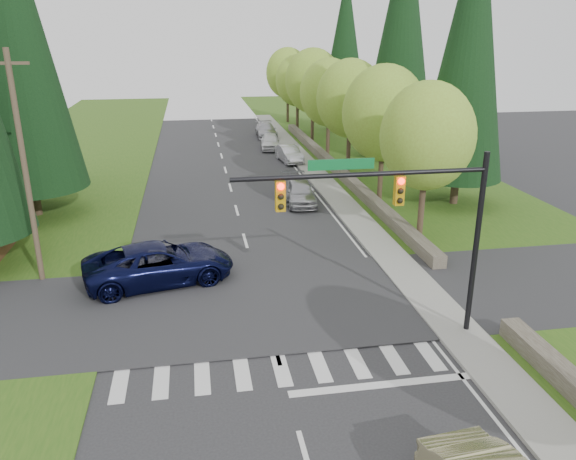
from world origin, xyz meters
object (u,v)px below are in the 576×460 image
object	(u,v)px
suv_navy	(159,263)
parked_car_c	(289,154)
parked_car_a	(300,193)
parked_car_b	(297,188)
parked_car_d	(270,141)
parked_car_e	(266,130)

from	to	relation	value
suv_navy	parked_car_c	distance (m)	25.14
parked_car_a	parked_car_b	world-z (taller)	parked_car_a
parked_car_a	parked_car_b	distance (m)	1.38
parked_car_a	parked_car_c	size ratio (longest dim) A/B	1.05
parked_car_b	parked_car_d	bearing A→B (deg)	91.64
parked_car_d	parked_car_a	bearing A→B (deg)	-85.15
suv_navy	parked_car_b	size ratio (longest dim) A/B	1.37
parked_car_c	parked_car_e	xyz separation A→B (m)	(-0.37, 12.26, 0.02)
parked_car_b	parked_car_e	world-z (taller)	parked_car_e
suv_navy	parked_car_d	bearing A→B (deg)	-30.13
parked_car_d	parked_car_e	size ratio (longest dim) A/B	0.87
parked_car_c	parked_car_d	bearing A→B (deg)	91.22
parked_car_d	parked_car_e	distance (m)	6.50
parked_car_a	parked_car_d	xyz separation A→B (m)	(0.57, 18.13, -0.02)
parked_car_a	parked_car_d	size ratio (longest dim) A/B	1.03
suv_navy	parked_car_e	distance (m)	36.64
suv_navy	parked_car_d	size ratio (longest dim) A/B	1.51
parked_car_d	suv_navy	bearing A→B (deg)	-100.64
parked_car_b	parked_car_c	size ratio (longest dim) A/B	1.12
suv_navy	parked_car_b	bearing A→B (deg)	-47.60
suv_navy	parked_car_c	bearing A→B (deg)	-35.87
parked_car_a	parked_car_e	size ratio (longest dim) A/B	0.89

